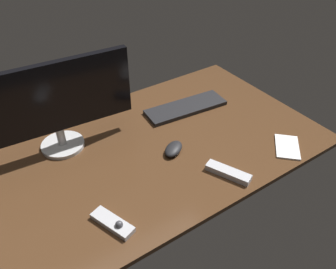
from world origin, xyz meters
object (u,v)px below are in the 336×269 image
monitor (53,103)px  notepad (287,147)px  computer_mouse (173,149)px  keyboard (186,107)px  tv_remote (228,172)px  media_remote (113,223)px

monitor → notepad: (76.10, -52.60, -20.66)cm
monitor → computer_mouse: bearing=-34.1°
keyboard → computer_mouse: size_ratio=3.74×
monitor → tv_remote: monitor is taller
computer_mouse → notepad: bearing=-63.4°
keyboard → tv_remote: 46.89cm
media_remote → tv_remote: (46.27, -3.35, 0.11)cm
monitor → computer_mouse: size_ratio=5.94×
media_remote → monitor: bearing=158.9°
media_remote → notepad: 77.43cm
computer_mouse → tv_remote: computer_mouse is taller
computer_mouse → tv_remote: size_ratio=0.61×
monitor → media_remote: monitor is taller
monitor → tv_remote: 70.87cm
keyboard → media_remote: media_remote is taller
media_remote → tv_remote: size_ratio=0.94×
monitor → tv_remote: size_ratio=3.60×
computer_mouse → notepad: size_ratio=0.69×
media_remote → notepad: size_ratio=1.08×
tv_remote → computer_mouse: bearing=178.5°
tv_remote → notepad: bearing=63.0°
tv_remote → notepad: (31.00, -1.66, -0.85)cm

